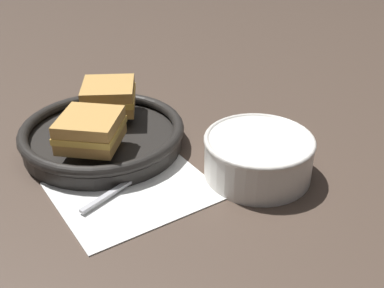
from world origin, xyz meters
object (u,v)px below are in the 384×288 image
Objects in this scene: soup_bowl at (258,154)px; sandwich_near_right at (109,96)px; spoon at (145,172)px; skillet at (103,136)px; sandwich_near_left at (90,130)px.

sandwich_near_right reaches higher than soup_bowl.
spoon is 0.62× the size of skillet.
skillet is (-0.03, 0.11, 0.01)m from spoon.
skillet reaches higher than spoon.
skillet is (-0.18, 0.18, -0.02)m from soup_bowl.
skillet is 0.07m from sandwich_near_left.
soup_bowl is at bearing -56.76° from sandwich_near_right.
sandwich_near_left is at bearing -120.59° from skillet.
soup_bowl is 0.25m from sandwich_near_left.
spoon is at bearing 154.94° from soup_bowl.
soup_bowl is at bearing -31.42° from sandwich_near_left.
skillet is 2.15× the size of sandwich_near_left.
sandwich_near_left reaches higher than soup_bowl.
spoon is at bearing -89.64° from sandwich_near_right.
sandwich_near_left reaches higher than skillet.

